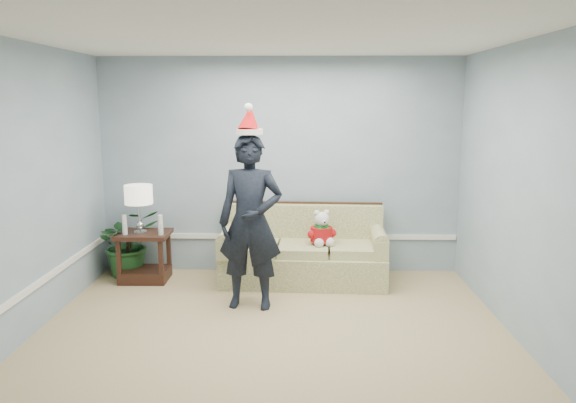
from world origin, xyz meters
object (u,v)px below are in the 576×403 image
Objects in this scene: table_lamp at (139,197)px; teddy_bear at (321,232)px; side_table at (145,262)px; sofa at (304,254)px; houseplant at (128,242)px; man at (251,222)px.

teddy_bear is (2.16, -0.03, -0.41)m from table_lamp.
teddy_bear reaches higher than side_table.
sofa is at bearing 1.23° from side_table.
sofa is 0.39m from teddy_bear.
sofa is 2.20m from houseplant.
sofa is 1.94m from side_table.
sofa is 3.41× the size of table_lamp.
teddy_bear is (0.77, 0.77, -0.29)m from man.
man is 1.13m from teddy_bear.
side_table is 0.34× the size of man.
table_lamp is at bearing 155.75° from man.
man is (1.40, -0.80, -0.13)m from table_lamp.
man is at bearing -32.83° from houseplant.
teddy_bear is (2.14, -0.08, 0.40)m from side_table.
teddy_bear is at bearing -0.70° from table_lamp.
houseplant is at bearing 142.05° from side_table.
table_lamp is 0.70× the size of houseplant.
sofa is 1.09× the size of man.
teddy_bear is at bearing -2.18° from side_table.
sofa reaches higher than side_table.
man is (1.63, -1.05, 0.50)m from houseplant.
sofa is at bearing -4.13° from houseplant.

